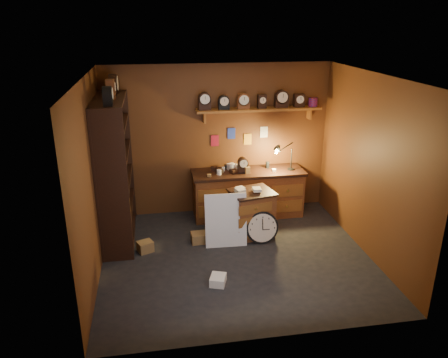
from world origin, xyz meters
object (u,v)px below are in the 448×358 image
at_px(workbench, 248,191).
at_px(shelving_unit, 113,165).
at_px(low_cabinet, 252,211).
at_px(big_round_clock, 262,228).

bearing_deg(workbench, shelving_unit, -167.79).
height_order(shelving_unit, low_cabinet, shelving_unit).
bearing_deg(big_round_clock, low_cabinet, 109.91).
height_order(shelving_unit, big_round_clock, shelving_unit).
height_order(low_cabinet, big_round_clock, low_cabinet).
bearing_deg(shelving_unit, big_round_clock, -14.05).
distance_m(low_cabinet, big_round_clock, 0.35).
height_order(workbench, big_round_clock, workbench).
height_order(shelving_unit, workbench, shelving_unit).
relative_size(shelving_unit, low_cabinet, 2.98).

